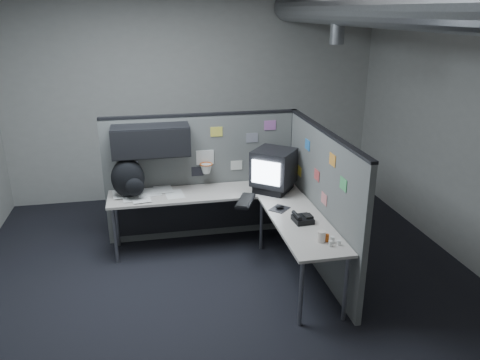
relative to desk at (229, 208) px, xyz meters
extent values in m
cube|color=black|center=(-0.15, -0.70, -0.62)|extent=(5.60, 5.60, 0.01)
cube|color=#9E9E99|center=(-0.15, 2.10, 0.99)|extent=(5.60, 0.01, 3.20)
cube|color=#9E9E99|center=(-0.15, -3.51, 0.99)|extent=(5.60, 0.01, 3.20)
cylinder|color=slate|center=(1.25, -0.70, 2.24)|extent=(0.40, 5.49, 0.40)
cylinder|color=slate|center=(1.25, 0.10, 1.99)|extent=(0.16, 0.16, 0.30)
cube|color=#5E615F|center=(-0.23, 0.60, 0.19)|extent=(2.43, 0.06, 1.60)
cube|color=black|center=(-0.23, 0.60, 1.00)|extent=(2.43, 0.07, 0.03)
cube|color=black|center=(0.95, 0.60, 0.19)|extent=(0.07, 0.07, 1.60)
cube|color=black|center=(-0.85, 0.40, 0.76)|extent=(0.90, 0.35, 0.35)
cube|color=black|center=(-0.85, 0.22, 0.76)|extent=(0.90, 0.02, 0.33)
cube|color=silver|center=(-0.20, 0.56, 0.47)|extent=(0.22, 0.02, 0.18)
torus|color=#D85914|center=(-0.20, 0.47, 0.41)|extent=(0.16, 0.16, 0.01)
cone|color=white|center=(-0.20, 0.47, 0.35)|extent=(0.14, 0.14, 0.11)
cube|color=silver|center=(-1.10, 0.56, 0.41)|extent=(0.15, 0.01, 0.12)
cube|color=#E5D84C|center=(-0.05, 0.56, 0.79)|extent=(0.15, 0.01, 0.12)
cube|color=silver|center=(0.20, 0.56, 0.34)|extent=(0.15, 0.01, 0.12)
cube|color=gray|center=(0.40, 0.56, 0.69)|extent=(0.15, 0.01, 0.12)
cube|color=#B266B2|center=(0.63, 0.56, 0.84)|extent=(0.15, 0.01, 0.12)
cube|color=#26262D|center=(-0.30, 0.56, 0.29)|extent=(0.15, 0.01, 0.12)
cube|color=#5E615F|center=(0.95, -0.49, 0.19)|extent=(0.06, 2.23, 1.60)
cube|color=black|center=(0.95, -0.49, 1.00)|extent=(0.07, 2.23, 0.03)
cube|color=#337FCC|center=(0.92, -0.05, 0.74)|extent=(0.01, 0.15, 0.12)
cube|color=#CC4C4C|center=(0.92, -0.40, 0.49)|extent=(0.01, 0.15, 0.12)
cube|color=orange|center=(0.92, -0.80, 0.79)|extent=(0.01, 0.15, 0.12)
cube|color=gold|center=(0.92, 0.20, 0.34)|extent=(0.01, 0.15, 0.12)
cube|color=#4CB266|center=(0.92, -1.10, 0.64)|extent=(0.01, 0.15, 0.12)
cube|color=#D87F7F|center=(0.92, -0.65, 0.31)|extent=(0.01, 0.15, 0.12)
cube|color=#B9B0A7|center=(-0.25, 0.28, 0.10)|extent=(2.30, 0.56, 0.03)
cube|color=#B9B0A7|center=(0.63, -0.78, 0.10)|extent=(0.56, 1.55, 0.03)
cube|color=black|center=(-0.25, 0.50, -0.21)|extent=(2.18, 0.02, 0.55)
cylinder|color=gray|center=(-1.33, 0.06, -0.26)|extent=(0.04, 0.04, 0.70)
cylinder|color=gray|center=(-1.33, 0.50, -0.26)|extent=(0.04, 0.04, 0.70)
cylinder|color=gray|center=(0.41, 0.06, -0.26)|extent=(0.04, 0.04, 0.70)
cylinder|color=gray|center=(0.41, -1.48, -0.26)|extent=(0.04, 0.04, 0.70)
cylinder|color=gray|center=(0.85, -1.48, -0.26)|extent=(0.04, 0.04, 0.70)
cube|color=black|center=(0.59, 0.17, 0.16)|extent=(0.56, 0.57, 0.09)
cube|color=black|center=(0.59, 0.17, 0.42)|extent=(0.63, 0.63, 0.43)
cube|color=#D1E2F9|center=(0.44, -0.02, 0.42)|extent=(0.29, 0.23, 0.28)
cube|color=black|center=(0.17, -0.14, 0.13)|extent=(0.32, 0.47, 0.03)
cube|color=black|center=(0.17, -0.14, 0.15)|extent=(0.28, 0.43, 0.01)
cube|color=black|center=(0.51, -0.40, 0.12)|extent=(0.27, 0.27, 0.01)
ellipsoid|color=black|center=(0.51, -0.40, 0.14)|extent=(0.10, 0.07, 0.04)
cube|color=black|center=(0.65, -0.77, 0.14)|extent=(0.20, 0.22, 0.06)
cylinder|color=black|center=(0.58, -0.77, 0.19)|extent=(0.06, 0.19, 0.04)
cube|color=black|center=(0.70, -0.78, 0.18)|extent=(0.09, 0.12, 0.02)
cylinder|color=silver|center=(0.77, -1.28, 0.15)|extent=(0.05, 0.05, 0.07)
cylinder|color=silver|center=(0.73, -1.33, 0.14)|extent=(0.05, 0.05, 0.06)
cylinder|color=silver|center=(0.82, -1.33, 0.14)|extent=(0.04, 0.04, 0.05)
cylinder|color=#D85914|center=(0.73, -1.24, 0.15)|extent=(0.05, 0.05, 0.07)
cylinder|color=beige|center=(0.68, -1.23, 0.17)|extent=(0.10, 0.10, 0.11)
cube|color=white|center=(-0.61, 0.27, 0.12)|extent=(0.24, 0.32, 0.00)
cube|color=white|center=(-0.88, 0.39, 0.12)|extent=(0.25, 0.32, 0.00)
cube|color=white|center=(-1.11, 0.26, 0.12)|extent=(0.25, 0.32, 0.00)
cube|color=white|center=(-0.74, 0.46, 0.13)|extent=(0.24, 0.32, 0.00)
cube|color=white|center=(-1.01, 0.19, 0.13)|extent=(0.25, 0.32, 0.00)
cube|color=white|center=(-1.23, 0.37, 0.13)|extent=(0.24, 0.32, 0.00)
ellipsoid|color=black|center=(-1.14, 0.29, 0.35)|extent=(0.42, 0.33, 0.47)
ellipsoid|color=black|center=(-1.06, 0.15, 0.29)|extent=(0.23, 0.15, 0.21)
camera|label=1|loc=(-0.86, -4.99, 2.19)|focal=35.00mm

